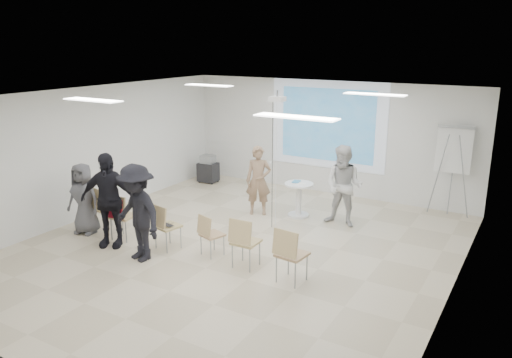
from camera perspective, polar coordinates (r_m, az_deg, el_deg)
The scene contains 30 objects.
floor at distance 10.01m, azimuth -2.36°, elevation -8.25°, with size 8.00×9.00×0.10m, color beige.
ceiling at distance 9.21m, azimuth -2.57°, elevation 9.69°, with size 8.00×9.00×0.10m, color white.
wall_back at distance 13.44m, azimuth 8.20°, elevation 4.72°, with size 8.00×0.10×3.00m, color silver.
wall_left at distance 12.13m, azimuth -18.75°, elevation 2.88°, with size 0.10×9.00×3.00m, color silver.
wall_right at distance 8.12m, azimuth 22.33°, elevation -3.51°, with size 0.10×9.00×3.00m, color silver.
projection_halo at distance 13.32m, azimuth 8.15°, elevation 6.16°, with size 3.20×0.01×2.30m, color silver.
projection_image at distance 13.30m, azimuth 8.12°, elevation 6.15°, with size 2.60×0.01×1.90m, color teal.
pedestal_table at distance 11.66m, azimuth 4.90°, elevation -2.11°, with size 0.75×0.75×0.83m.
player_left at distance 11.65m, azimuth 0.28°, elevation 0.33°, with size 0.68×0.46×1.86m, color #9C7A5F.
player_right at distance 11.08m, azimuth 10.03°, elevation -0.33°, with size 0.97×0.77×2.01m, color silver.
controller_left at distance 11.70m, azimuth 1.66°, elevation 1.89°, with size 0.04×0.11×0.04m, color white.
controller_right at distance 11.27m, azimuth 9.71°, elevation 1.81°, with size 0.04×0.12×0.04m, color silver.
chair_far_left at distance 11.16m, azimuth -17.01°, elevation -2.97°, with size 0.54×0.57×0.97m.
chair_left_mid at distance 10.59m, azimuth -15.22°, elevation -3.80°, with size 0.51×0.54×0.98m.
chair_left_inner at distance 9.92m, azimuth -10.45°, elevation -4.99°, with size 0.52×0.55×0.93m.
chair_center at distance 9.54m, azimuth -5.38°, elevation -6.05°, with size 0.49×0.51×0.83m.
chair_right_inner at distance 8.97m, azimuth -1.42°, elevation -6.86°, with size 0.46×0.50×0.96m.
chair_right_far at distance 8.44m, azimuth 3.83°, elevation -8.23°, with size 0.51×0.55×0.99m.
red_jacket at distance 10.46m, azimuth -15.85°, elevation -3.26°, with size 0.42×0.09×0.40m, color #A51427.
laptop at distance 10.00m, azimuth -10.00°, elevation -5.12°, with size 0.34×0.25×0.03m, color black.
audience_left at distance 10.21m, azimuth -16.61°, elevation -1.57°, with size 1.27×0.76×2.19m, color black.
audience_mid at distance 9.42m, azimuth -13.46°, elevation -3.08°, with size 1.35×0.74×2.09m, color black.
audience_outer at distance 11.12m, azimuth -19.14°, elevation -1.68°, with size 0.84×0.55×1.71m, color #58585D.
flipchart_easel at distance 12.26m, azimuth 21.68°, elevation 3.09°, with size 0.92×0.70×2.14m.
av_cart at distance 14.54m, azimuth -5.49°, elevation 1.07°, with size 0.56×0.46×0.80m.
ceiling_projector at distance 10.47m, azimuth 2.42°, elevation 8.41°, with size 0.30×0.25×3.00m.
fluor_panel_nw at distance 11.98m, azimuth -5.41°, elevation 10.61°, with size 1.20×0.30×0.02m, color white.
fluor_panel_ne at distance 10.18m, azimuth 13.43°, elevation 9.39°, with size 1.20×0.30×0.02m, color white.
fluor_panel_sw at distance 9.39m, azimuth -18.15°, elevation 8.57°, with size 1.20×0.30×0.02m, color white.
fluor_panel_se at distance 6.94m, azimuth 4.58°, elevation 7.07°, with size 1.20×0.30×0.02m, color white.
Camera 1 is at (5.01, -7.67, 3.99)m, focal length 35.00 mm.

